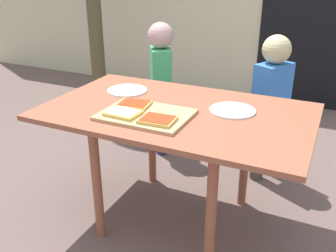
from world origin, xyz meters
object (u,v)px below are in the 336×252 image
object	(u,v)px
pizza_slice_near_left	(123,113)
child_left	(161,79)
dining_table	(177,123)
pizza_slice_near_right	(159,120)
child_right	(271,98)
plate_white_left	(127,90)
pizza_slice_far_left	(134,104)
plate_white_right	(232,110)
cutting_board	(146,115)

from	to	relation	value
pizza_slice_near_left	child_left	bearing A→B (deg)	105.79
dining_table	pizza_slice_near_right	world-z (taller)	pizza_slice_near_right
pizza_slice_near_left	pizza_slice_near_right	world-z (taller)	same
pizza_slice_near_left	pizza_slice_near_right	size ratio (longest dim) A/B	1.00
pizza_slice_near_left	child_right	bearing A→B (deg)	59.40
plate_white_left	child_left	bearing A→B (deg)	97.58
pizza_slice_far_left	plate_white_right	world-z (taller)	pizza_slice_far_left
pizza_slice_far_left	plate_white_left	bearing A→B (deg)	127.92
cutting_board	pizza_slice_far_left	bearing A→B (deg)	147.39
dining_table	plate_white_left	size ratio (longest dim) A/B	5.85
dining_table	pizza_slice_near_right	distance (m)	0.24
plate_white_left	cutting_board	bearing A→B (deg)	-46.37
plate_white_right	cutting_board	bearing A→B (deg)	-146.06
plate_white_left	child_right	size ratio (longest dim) A/B	0.24
cutting_board	plate_white_left	bearing A→B (deg)	133.63
dining_table	child_left	distance (m)	0.90
child_right	child_left	bearing A→B (deg)	176.24
pizza_slice_near_left	child_right	world-z (taller)	child_right
pizza_slice_near_right	plate_white_left	size ratio (longest dim) A/B	0.71
cutting_board	plate_white_right	world-z (taller)	cutting_board
pizza_slice_near_left	plate_white_right	bearing A→B (deg)	34.14
pizza_slice_near_right	plate_white_left	bearing A→B (deg)	136.61
pizza_slice_near_right	plate_white_right	bearing A→B (deg)	50.26
dining_table	pizza_slice_far_left	bearing A→B (deg)	-157.46
pizza_slice_near_left	cutting_board	bearing A→B (deg)	34.94
child_right	plate_white_right	bearing A→B (deg)	-98.21
plate_white_right	pizza_slice_far_left	bearing A→B (deg)	-159.01
pizza_slice_near_right	plate_white_right	distance (m)	0.41
plate_white_right	child_left	bearing A→B (deg)	137.73
cutting_board	child_left	size ratio (longest dim) A/B	0.43
plate_white_right	child_right	world-z (taller)	child_right
child_left	pizza_slice_near_right	bearing A→B (deg)	-64.41
child_left	plate_white_left	bearing A→B (deg)	-82.42
pizza_slice_near_left	child_left	distance (m)	1.03
pizza_slice_far_left	child_left	xyz separation A→B (m)	(-0.26, 0.85, -0.13)
pizza_slice_far_left	child_right	size ratio (longest dim) A/B	0.18
plate_white_right	pizza_slice_near_left	bearing A→B (deg)	-145.86
pizza_slice_near_right	child_right	size ratio (longest dim) A/B	0.17
pizza_slice_far_left	plate_white_left	size ratio (longest dim) A/B	0.75
plate_white_right	pizza_slice_near_right	bearing A→B (deg)	-129.74
pizza_slice_near_left	pizza_slice_far_left	world-z (taller)	same
pizza_slice_near_right	pizza_slice_far_left	size ratio (longest dim) A/B	0.95
plate_white_left	plate_white_right	bearing A→B (deg)	-4.51
dining_table	pizza_slice_near_left	size ratio (longest dim) A/B	8.21
pizza_slice_far_left	plate_white_right	distance (m)	0.51
cutting_board	child_right	size ratio (longest dim) A/B	0.44
pizza_slice_near_right	plate_white_left	world-z (taller)	pizza_slice_near_right
dining_table	child_left	xyz separation A→B (m)	(-0.47, 0.77, -0.03)
pizza_slice_far_left	child_left	size ratio (longest dim) A/B	0.18
child_left	child_right	xyz separation A→B (m)	(0.83, -0.05, -0.01)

